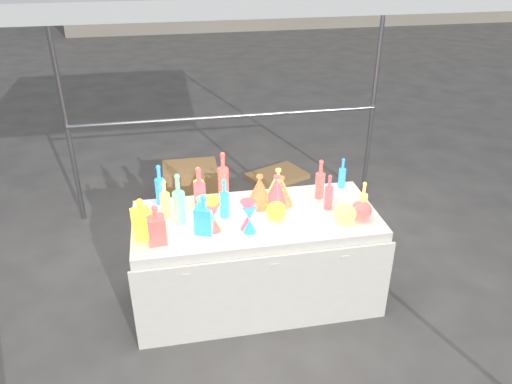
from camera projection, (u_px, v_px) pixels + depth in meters
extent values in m
plane|color=slate|center=(256.00, 295.00, 4.03)|extent=(80.00, 80.00, 0.00)
cylinder|color=gray|center=(63.00, 105.00, 4.51)|extent=(0.04, 0.04, 2.40)
cylinder|color=gray|center=(375.00, 87.00, 5.00)|extent=(0.04, 0.04, 2.40)
cylinder|color=gray|center=(228.00, 117.00, 4.83)|extent=(3.00, 0.04, 0.04)
cube|color=white|center=(256.00, 257.00, 3.85)|extent=(1.80, 0.80, 0.75)
cube|color=white|center=(267.00, 296.00, 3.51)|extent=(1.84, 0.02, 0.68)
cube|color=white|center=(186.00, 276.00, 3.29)|extent=(0.06, 0.00, 0.03)
cube|color=white|center=(275.00, 266.00, 3.39)|extent=(0.06, 0.00, 0.03)
cube|color=white|center=(345.00, 258.00, 3.47)|extent=(0.06, 0.00, 0.03)
cube|color=tan|center=(191.00, 183.00, 5.32)|extent=(0.57, 0.42, 0.41)
cube|color=tan|center=(277.00, 176.00, 5.88)|extent=(0.77, 0.67, 0.05)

